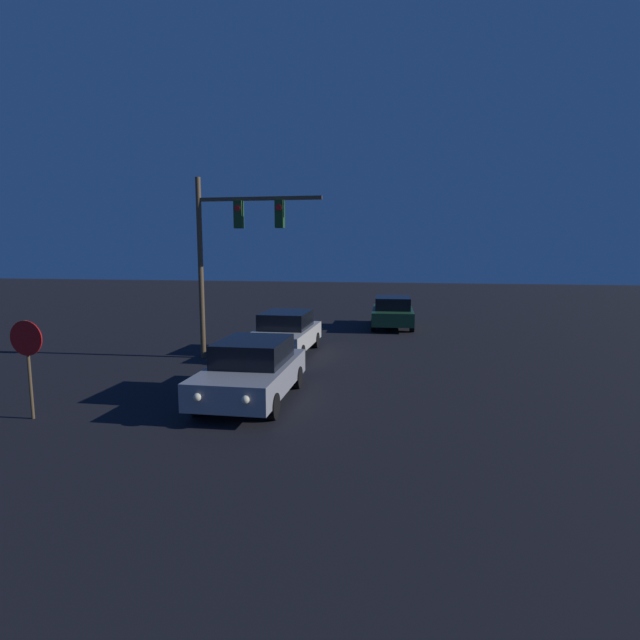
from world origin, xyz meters
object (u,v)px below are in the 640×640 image
(car_mid, at_px, (285,333))
(stop_sign, at_px, (27,350))
(car_near, at_px, (252,370))
(car_far, at_px, (393,312))
(traffic_signal_mast, at_px, (230,240))

(car_mid, height_order, stop_sign, stop_sign)
(car_near, height_order, car_far, same)
(car_near, xyz_separation_m, stop_sign, (-4.41, -2.24, 0.80))
(car_far, height_order, stop_sign, stop_sign)
(traffic_signal_mast, distance_m, stop_sign, 7.55)
(car_near, height_order, traffic_signal_mast, traffic_signal_mast)
(car_mid, relative_size, stop_sign, 1.94)
(car_near, distance_m, stop_sign, 5.01)
(car_near, xyz_separation_m, traffic_signal_mast, (-2.15, 4.51, 3.32))
(car_far, bearing_deg, stop_sign, -119.07)
(car_near, bearing_deg, stop_sign, 26.51)
(car_near, distance_m, traffic_signal_mast, 6.00)
(car_mid, xyz_separation_m, car_far, (3.68, 6.92, 0.00))
(car_far, relative_size, stop_sign, 1.95)
(car_near, relative_size, traffic_signal_mast, 0.70)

